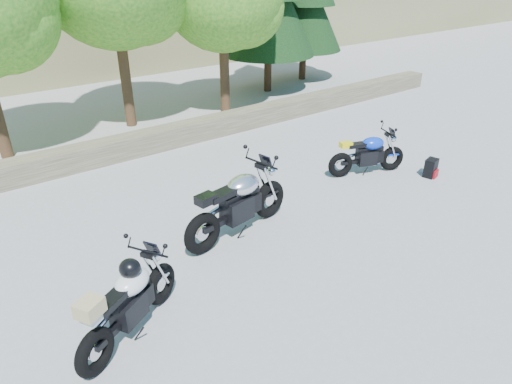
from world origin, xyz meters
The scene contains 6 objects.
ground centered at (0.00, 0.00, 0.00)m, with size 90.00×90.00×0.00m, color gray.
stone_wall centered at (0.00, 5.50, 0.25)m, with size 22.00×0.55×0.50m, color brown.
silver_bike centered at (-0.07, 1.12, 0.56)m, with size 2.27×0.72×1.14m.
white_bike centered at (-2.50, 0.00, 0.51)m, with size 1.70×1.05×1.04m.
blue_bike centered at (3.55, 1.43, 0.44)m, with size 1.73×0.81×0.90m.
backpack centered at (4.52, 0.47, 0.19)m, with size 0.34×0.31×0.40m.
Camera 1 is at (-3.87, -4.35, 4.20)m, focal length 32.00 mm.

